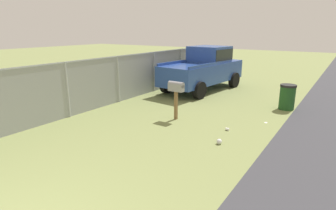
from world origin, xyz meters
TOP-DOWN VIEW (x-y plane):
  - mailbox at (6.59, 1.21)m, footprint 0.22×0.53m
  - pickup_truck at (11.34, 2.54)m, footprint 5.04×2.48m
  - trash_bin at (9.87, -1.60)m, footprint 0.57×0.57m
  - fence_section at (7.25, 4.38)m, footprint 14.72×0.07m
  - litter_wrapper_midfield_b at (7.86, -1.39)m, footprint 0.13×0.09m
  - litter_cup_far_scatter at (6.52, -0.63)m, footprint 0.09×0.11m
  - litter_bag_by_mailbox at (5.45, -0.83)m, footprint 0.14×0.14m

SIDE VIEW (x-z plane):
  - litter_wrapper_midfield_b at x=7.86m, z-range 0.00..0.01m
  - litter_cup_far_scatter at x=6.52m, z-range 0.00..0.08m
  - litter_bag_by_mailbox at x=5.45m, z-range 0.00..0.14m
  - trash_bin at x=9.87m, z-range 0.00..0.94m
  - fence_section at x=7.25m, z-range 0.07..1.95m
  - mailbox at x=6.59m, z-range 0.38..1.65m
  - pickup_truck at x=11.34m, z-range 0.06..2.15m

